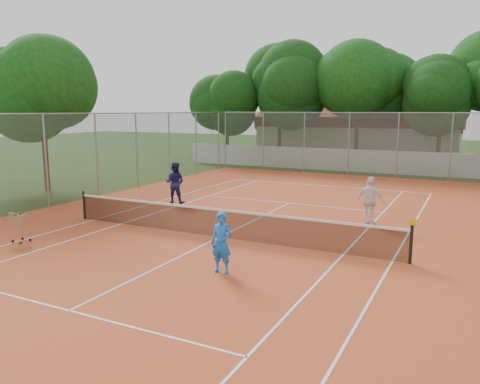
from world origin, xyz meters
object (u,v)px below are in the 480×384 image
at_px(player_near, 222,243).
at_px(ball_hopper, 20,227).
at_px(clubhouse, 359,133).
at_px(tennis_net, 219,223).
at_px(player_far_right, 370,201).
at_px(player_far_left, 175,183).

xyz_separation_m(player_near, ball_hopper, (-7.01, -0.40, -0.30)).
bearing_deg(clubhouse, tennis_net, -86.05).
bearing_deg(ball_hopper, player_far_right, 20.11).
relative_size(player_far_right, ball_hopper, 1.78).
xyz_separation_m(player_far_right, ball_hopper, (-9.33, -7.39, -0.38)).
relative_size(clubhouse, ball_hopper, 16.65).
xyz_separation_m(player_far_left, player_far_right, (8.64, -0.12, -0.04)).
distance_m(player_near, player_far_right, 7.36).
xyz_separation_m(tennis_net, player_near, (1.70, -2.93, 0.30)).
xyz_separation_m(player_near, player_far_right, (2.31, 6.99, 0.08)).
distance_m(tennis_net, player_near, 3.40).
height_order(tennis_net, player_far_right, player_far_right).
bearing_deg(player_far_right, clubhouse, -62.68).
distance_m(player_near, ball_hopper, 7.03).
relative_size(tennis_net, clubhouse, 0.72).
height_order(tennis_net, ball_hopper, ball_hopper).
xyz_separation_m(clubhouse, ball_hopper, (-3.31, -32.32, -1.69)).
height_order(tennis_net, clubhouse, clubhouse).
xyz_separation_m(tennis_net, player_far_left, (-4.62, 4.19, 0.43)).
relative_size(player_far_left, ball_hopper, 1.87).
xyz_separation_m(clubhouse, player_near, (3.70, -31.93, -1.39)).
height_order(clubhouse, ball_hopper, clubhouse).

